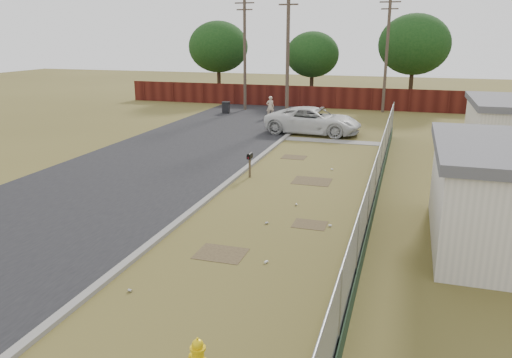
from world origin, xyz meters
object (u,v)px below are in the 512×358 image
(fire_hydrant, at_px, (198,358))
(mailbox, at_px, (250,158))
(trash_bin, at_px, (226,107))
(pickup_truck, at_px, (313,121))
(pedestrian, at_px, (270,107))

(fire_hydrant, xyz_separation_m, mailbox, (-3.15, 12.92, 0.49))
(fire_hydrant, bearing_deg, trash_bin, 109.49)
(mailbox, bearing_deg, fire_hydrant, -76.28)
(pickup_truck, bearing_deg, trash_bin, 56.99)
(fire_hydrant, distance_m, pedestrian, 29.61)
(pickup_truck, bearing_deg, mailbox, -179.54)
(mailbox, height_order, trash_bin, mailbox)
(trash_bin, bearing_deg, pedestrian, -15.28)
(trash_bin, bearing_deg, pickup_truck, -37.51)
(pedestrian, distance_m, trash_bin, 4.10)
(pedestrian, relative_size, trash_bin, 1.78)
(pickup_truck, bearing_deg, pedestrian, 43.72)
(pedestrian, bearing_deg, trash_bin, -37.88)
(pickup_truck, bearing_deg, fire_hydrant, -169.71)
(mailbox, xyz_separation_m, pedestrian, (-3.50, 15.93, -0.06))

